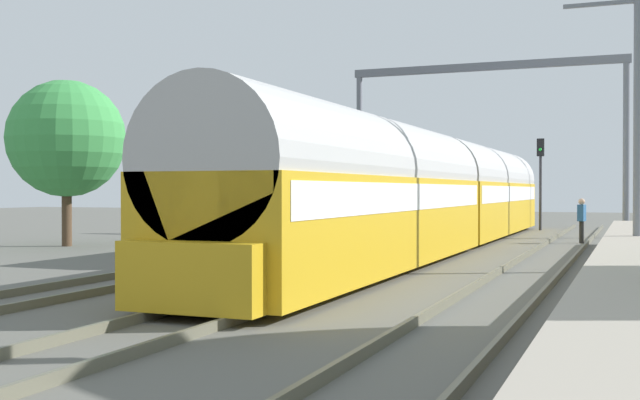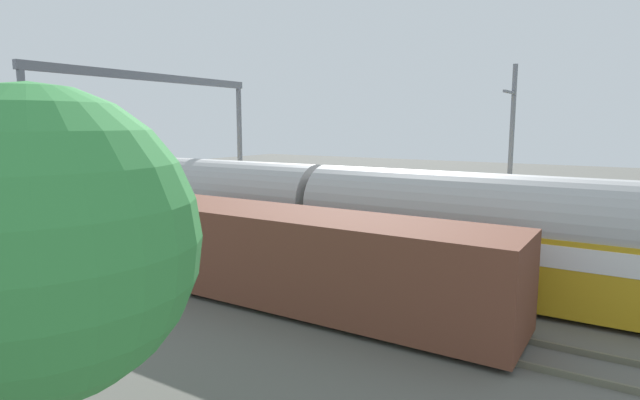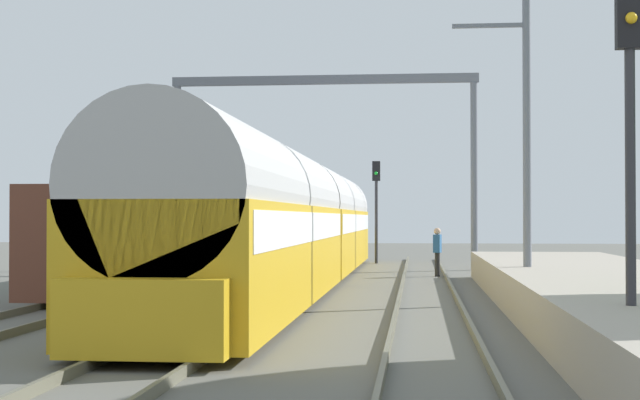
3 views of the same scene
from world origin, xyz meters
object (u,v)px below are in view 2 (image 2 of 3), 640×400
passenger_train (321,217)px  railway_signal_far (121,169)px  person_crossing (285,212)px  catenary_gantry (154,122)px  freight_car (302,259)px

passenger_train → railway_signal_far: (1.92, 14.50, 1.04)m
person_crossing → catenary_gantry: bearing=58.0°
passenger_train → catenary_gantry: (0.00, 9.28, 3.66)m
freight_car → person_crossing: size_ratio=7.51×
passenger_train → catenary_gantry: 9.98m
passenger_train → person_crossing: passenger_train is taller
person_crossing → railway_signal_far: size_ratio=0.37×
passenger_train → catenary_gantry: size_ratio=2.63×
passenger_train → freight_car: 4.47m
freight_car → catenary_gantry: 12.55m
freight_car → person_crossing: freight_car is taller
freight_car → catenary_gantry: (4.03, 11.13, 4.16)m
passenger_train → railway_signal_far: railway_signal_far is taller
freight_car → railway_signal_far: 17.47m
freight_car → catenary_gantry: bearing=70.1°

